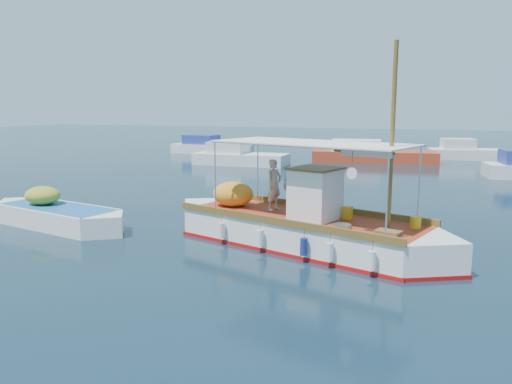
% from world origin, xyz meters
% --- Properties ---
extents(ground, '(160.00, 160.00, 0.00)m').
position_xyz_m(ground, '(0.00, 0.00, 0.00)').
color(ground, black).
rests_on(ground, ground).
extents(fishing_caique, '(9.18, 4.55, 5.86)m').
position_xyz_m(fishing_caique, '(0.38, -0.54, 0.51)').
color(fishing_caique, white).
rests_on(fishing_caique, ground).
extents(dinghy, '(6.08, 2.59, 1.51)m').
position_xyz_m(dinghy, '(-8.06, -1.13, 0.32)').
color(dinghy, white).
rests_on(dinghy, ground).
extents(bg_boat_nw, '(6.60, 2.51, 1.80)m').
position_xyz_m(bg_boat_nw, '(-9.29, 18.05, 0.49)').
color(bg_boat_nw, silver).
rests_on(bg_boat_nw, ground).
extents(bg_boat_n, '(9.30, 4.09, 1.80)m').
position_xyz_m(bg_boat_n, '(-0.85, 23.40, 0.49)').
color(bg_boat_n, '#AA351C').
rests_on(bg_boat_n, ground).
extents(bg_boat_far_w, '(7.18, 2.71, 1.80)m').
position_xyz_m(bg_boat_far_w, '(-14.93, 25.08, 0.49)').
color(bg_boat_far_w, silver).
rests_on(bg_boat_far_w, ground).
extents(bg_boat_far_n, '(6.23, 3.11, 1.80)m').
position_xyz_m(bg_boat_far_n, '(5.97, 27.58, 0.49)').
color(bg_boat_far_n, silver).
rests_on(bg_boat_far_n, ground).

